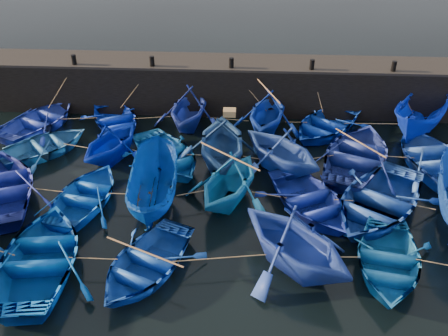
# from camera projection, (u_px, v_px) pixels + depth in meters

# --- Properties ---
(ground) EXTENTS (120.00, 120.00, 0.00)m
(ground) POSITION_uv_depth(u_px,v_px,m) (219.00, 231.00, 18.32)
(ground) COLOR black
(ground) RESTS_ON ground
(quay_wall) EXTENTS (26.00, 2.50, 2.50)m
(quay_wall) POSITION_uv_depth(u_px,v_px,m) (232.00, 86.00, 26.50)
(quay_wall) COLOR black
(quay_wall) RESTS_ON ground
(quay_top) EXTENTS (26.00, 2.50, 0.12)m
(quay_top) POSITION_uv_depth(u_px,v_px,m) (232.00, 62.00, 25.80)
(quay_top) COLOR black
(quay_top) RESTS_ON quay_wall
(bollard_0) EXTENTS (0.24, 0.24, 0.50)m
(bollard_0) POSITION_uv_depth(u_px,v_px,m) (74.00, 60.00, 25.26)
(bollard_0) COLOR black
(bollard_0) RESTS_ON quay_top
(bollard_1) EXTENTS (0.24, 0.24, 0.50)m
(bollard_1) POSITION_uv_depth(u_px,v_px,m) (152.00, 61.00, 25.07)
(bollard_1) COLOR black
(bollard_1) RESTS_ON quay_top
(bollard_2) EXTENTS (0.24, 0.24, 0.50)m
(bollard_2) POSITION_uv_depth(u_px,v_px,m) (231.00, 63.00, 24.87)
(bollard_2) COLOR black
(bollard_2) RESTS_ON quay_top
(bollard_3) EXTENTS (0.24, 0.24, 0.50)m
(bollard_3) POSITION_uv_depth(u_px,v_px,m) (312.00, 65.00, 24.68)
(bollard_3) COLOR black
(bollard_3) RESTS_ON quay_top
(bollard_4) EXTENTS (0.24, 0.24, 0.50)m
(bollard_4) POSITION_uv_depth(u_px,v_px,m) (394.00, 66.00, 24.48)
(bollard_4) COLOR black
(bollard_4) RESTS_ON quay_top
(boat_0) EXTENTS (4.94, 5.59, 0.96)m
(boat_0) POSITION_uv_depth(u_px,v_px,m) (40.00, 120.00, 24.83)
(boat_0) COLOR #2034A1
(boat_0) RESTS_ON ground
(boat_1) EXTENTS (4.77, 5.31, 0.90)m
(boat_1) POSITION_uv_depth(u_px,v_px,m) (115.00, 120.00, 24.88)
(boat_1) COLOR #0928CE
(boat_1) RESTS_ON ground
(boat_2) EXTENTS (3.97, 4.46, 2.14)m
(boat_2) POSITION_uv_depth(u_px,v_px,m) (189.00, 107.00, 24.68)
(boat_2) COLOR navy
(boat_2) RESTS_ON ground
(boat_3) EXTENTS (4.23, 4.67, 2.15)m
(boat_3) POSITION_uv_depth(u_px,v_px,m) (267.00, 112.00, 24.26)
(boat_3) COLOR #0D2F9D
(boat_3) RESTS_ON ground
(boat_4) EXTENTS (5.57, 5.83, 0.98)m
(boat_4) POSITION_uv_depth(u_px,v_px,m) (325.00, 124.00, 24.44)
(boat_4) COLOR #0A31A3
(boat_4) RESTS_ON ground
(boat_5) EXTENTS (4.45, 5.59, 2.06)m
(boat_5) POSITION_uv_depth(u_px,v_px,m) (421.00, 116.00, 24.01)
(boat_5) COLOR #0826BD
(boat_5) RESTS_ON ground
(boat_6) EXTENTS (5.02, 5.05, 0.86)m
(boat_6) POSITION_uv_depth(u_px,v_px,m) (45.00, 145.00, 22.77)
(boat_6) COLOR #225E99
(boat_6) RESTS_ON ground
(boat_7) EXTENTS (4.38, 4.65, 1.95)m
(boat_7) POSITION_uv_depth(u_px,v_px,m) (111.00, 141.00, 22.01)
(boat_7) COLOR #00189C
(boat_7) RESTS_ON ground
(boat_8) EXTENTS (5.44, 5.77, 0.97)m
(boat_8) POSITION_uv_depth(u_px,v_px,m) (166.00, 155.00, 21.91)
(boat_8) COLOR #115EB5
(boat_8) RESTS_ON ground
(boat_9) EXTENTS (4.38, 5.00, 2.51)m
(boat_9) POSITION_uv_depth(u_px,v_px,m) (222.00, 141.00, 21.40)
(boat_9) COLOR navy
(boat_9) RESTS_ON ground
(boat_10) EXTENTS (5.57, 5.60, 2.23)m
(boat_10) POSITION_uv_depth(u_px,v_px,m) (282.00, 148.00, 21.18)
(boat_10) COLOR #234696
(boat_10) RESTS_ON ground
(boat_11) EXTENTS (5.78, 6.65, 1.15)m
(boat_11) POSITION_uv_depth(u_px,v_px,m) (358.00, 155.00, 21.80)
(boat_11) COLOR navy
(boat_11) RESTS_ON ground
(boat_12) EXTENTS (4.92, 6.07, 1.11)m
(boat_12) POSITION_uv_depth(u_px,v_px,m) (435.00, 159.00, 21.56)
(boat_12) COLOR blue
(boat_12) RESTS_ON ground
(boat_13) EXTENTS (5.69, 6.50, 1.12)m
(boat_13) POSITION_uv_depth(u_px,v_px,m) (2.00, 186.00, 19.75)
(boat_13) COLOR navy
(boat_13) RESTS_ON ground
(boat_14) EXTENTS (3.81, 4.76, 0.88)m
(boat_14) POSITION_uv_depth(u_px,v_px,m) (86.00, 195.00, 19.47)
(boat_14) COLOR blue
(boat_14) RESTS_ON ground
(boat_15) EXTENTS (2.16, 5.01, 1.90)m
(boat_15) POSITION_uv_depth(u_px,v_px,m) (153.00, 186.00, 19.07)
(boat_15) COLOR navy
(boat_15) RESTS_ON ground
(boat_16) EXTENTS (4.78, 5.08, 2.13)m
(boat_16) POSITION_uv_depth(u_px,v_px,m) (229.00, 180.00, 19.22)
(boat_16) COLOR blue
(boat_16) RESTS_ON ground
(boat_17) EXTENTS (5.03, 5.60, 0.96)m
(boat_17) POSITION_uv_depth(u_px,v_px,m) (310.00, 200.00, 19.10)
(boat_17) COLOR navy
(boat_17) RESTS_ON ground
(boat_18) EXTENTS (6.39, 6.85, 1.16)m
(boat_18) POSITION_uv_depth(u_px,v_px,m) (378.00, 201.00, 18.89)
(boat_18) COLOR navy
(boat_18) RESTS_ON ground
(boat_21) EXTENTS (4.43, 5.71, 1.09)m
(boat_21) POSITION_uv_depth(u_px,v_px,m) (42.00, 257.00, 16.34)
(boat_21) COLOR #024299
(boat_21) RESTS_ON ground
(boat_22) EXTENTS (4.55, 5.20, 0.90)m
(boat_22) POSITION_uv_depth(u_px,v_px,m) (145.00, 263.00, 16.23)
(boat_22) COLOR #1345B5
(boat_22) RESTS_ON ground
(boat_23) EXTENTS (5.94, 5.95, 2.38)m
(boat_23) POSITION_uv_depth(u_px,v_px,m) (295.00, 241.00, 16.03)
(boat_23) COLOR #1E3C9C
(boat_23) RESTS_ON ground
(boat_24) EXTENTS (3.91, 4.91, 0.91)m
(boat_24) POSITION_uv_depth(u_px,v_px,m) (388.00, 260.00, 16.32)
(boat_24) COLOR blue
(boat_24) RESTS_ON ground
(wooden_crate) EXTENTS (0.52, 0.44, 0.26)m
(wooden_crate) POSITION_uv_depth(u_px,v_px,m) (229.00, 112.00, 20.64)
(wooden_crate) COLOR olive
(wooden_crate) RESTS_ON boat_9
(mooring_ropes) EXTENTS (18.74, 11.86, 2.10)m
(mooring_ropes) POSITION_uv_depth(u_px,v_px,m) (223.00, 143.00, 22.05)
(mooring_ropes) COLOR tan
(mooring_ropes) RESTS_ON ground
(loose_oars) EXTENTS (10.29, 12.23, 1.31)m
(loose_oars) POSITION_uv_depth(u_px,v_px,m) (259.00, 152.00, 19.94)
(loose_oars) COLOR #99724C
(loose_oars) RESTS_ON ground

